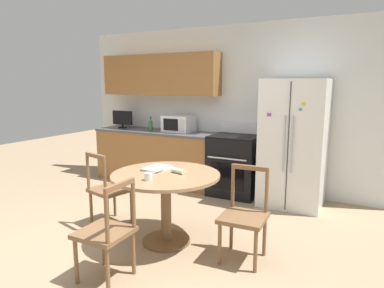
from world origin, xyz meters
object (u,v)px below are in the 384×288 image
at_px(countertop_tv, 122,119).
at_px(counter_bottle, 151,126).
at_px(refrigerator, 294,143).
at_px(candle_glass, 148,177).
at_px(dining_chair_right, 244,216).
at_px(dining_chair_near, 107,233).
at_px(microwave, 179,124).
at_px(dining_chair_left, 109,190).
at_px(oven_range, 235,165).

xyz_separation_m(countertop_tv, counter_bottle, (0.69, -0.10, -0.08)).
relative_size(refrigerator, candle_glass, 22.38).
bearing_deg(candle_glass, dining_chair_right, 21.38).
bearing_deg(candle_glass, dining_chair_near, -94.65).
bearing_deg(counter_bottle, microwave, 19.07).
bearing_deg(microwave, countertop_tv, -177.29).
relative_size(dining_chair_near, candle_glass, 11.48).
distance_m(countertop_tv, counter_bottle, 0.70).
xyz_separation_m(dining_chair_left, candle_glass, (0.85, -0.37, 0.36)).
height_order(microwave, dining_chair_left, microwave).
height_order(refrigerator, dining_chair_right, refrigerator).
relative_size(dining_chair_left, dining_chair_right, 1.00).
distance_m(refrigerator, counter_bottle, 2.38).
relative_size(refrigerator, counter_bottle, 7.10).
distance_m(oven_range, dining_chair_left, 2.03).
height_order(counter_bottle, dining_chair_left, counter_bottle).
bearing_deg(dining_chair_left, microwave, 107.21).
bearing_deg(dining_chair_left, refrigerator, 58.23).
bearing_deg(countertop_tv, counter_bottle, -8.67).
bearing_deg(microwave, candle_glass, -66.89).
bearing_deg(counter_bottle, dining_chair_right, -37.49).
bearing_deg(dining_chair_right, oven_range, -69.44).
relative_size(counter_bottle, candle_glass, 3.15).
height_order(refrigerator, countertop_tv, refrigerator).
bearing_deg(refrigerator, dining_chair_near, -110.24).
bearing_deg(counter_bottle, refrigerator, 0.81).
height_order(oven_range, countertop_tv, countertop_tv).
xyz_separation_m(countertop_tv, candle_glass, (2.11, -2.21, -0.27)).
bearing_deg(dining_chair_near, dining_chair_right, -46.37).
height_order(microwave, counter_bottle, microwave).
height_order(refrigerator, microwave, refrigerator).
height_order(dining_chair_left, dining_chair_near, same).
relative_size(microwave, dining_chair_near, 0.53).
xyz_separation_m(microwave, dining_chair_near, (0.92, -2.82, -0.60)).
distance_m(countertop_tv, candle_glass, 3.07).
bearing_deg(refrigerator, microwave, 176.24).
bearing_deg(countertop_tv, dining_chair_near, -53.27).
relative_size(microwave, candle_glass, 6.04).
bearing_deg(oven_range, microwave, 175.37).
xyz_separation_m(countertop_tv, dining_chair_right, (2.98, -1.87, -0.63)).
relative_size(microwave, countertop_tv, 1.16).
height_order(counter_bottle, candle_glass, counter_bottle).
distance_m(dining_chair_near, candle_glass, 0.67).
distance_m(dining_chair_left, dining_chair_near, 1.22).
height_order(oven_range, counter_bottle, counter_bottle).
xyz_separation_m(microwave, dining_chair_right, (1.84, -1.92, -0.60)).
relative_size(countertop_tv, dining_chair_right, 0.45).
xyz_separation_m(dining_chair_near, dining_chair_right, (0.92, 0.90, 0.00)).
distance_m(microwave, counter_bottle, 0.49).
bearing_deg(microwave, dining_chair_right, -46.28).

